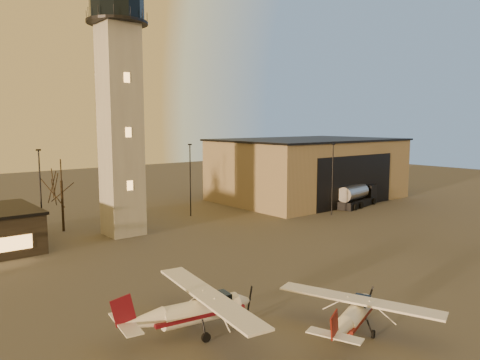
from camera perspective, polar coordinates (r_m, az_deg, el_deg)
The scene contains 7 objects.
ground at distance 33.76m, azimuth 9.19°, elevation -15.92°, with size 220.00×220.00×0.00m, color #44413F.
control_tower at distance 55.75m, azimuth -14.49°, elevation 10.14°, with size 6.80×6.80×32.60m.
hangar at distance 80.97m, azimuth 8.32°, elevation 1.36°, with size 30.60×20.60×10.30m.
light_poles at distance 57.30m, azimuth -14.11°, elevation -0.88°, with size 58.50×12.25×10.14m.
cessna_front at distance 31.55m, azimuth 14.02°, elevation -15.80°, with size 8.40×10.23×2.88m.
cessna_rear at distance 30.65m, azimuth -4.56°, elevation -15.96°, with size 9.79×12.34×3.39m.
fuel_truck at distance 75.40m, azimuth 14.04°, elevation -2.10°, with size 9.71×4.55×3.47m.
Camera 1 is at (-23.35, -20.53, 13.15)m, focal length 35.00 mm.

